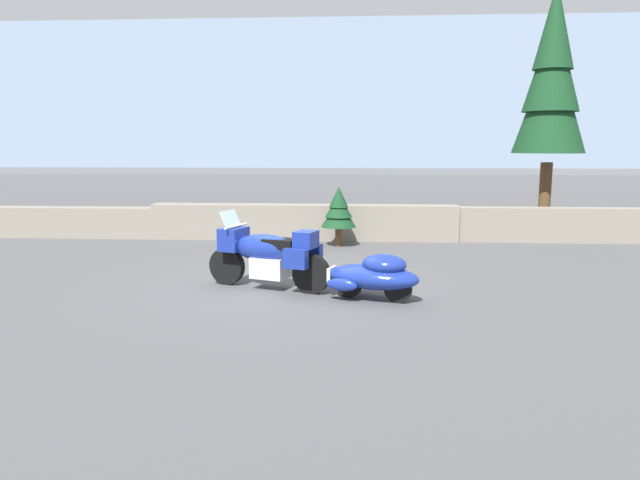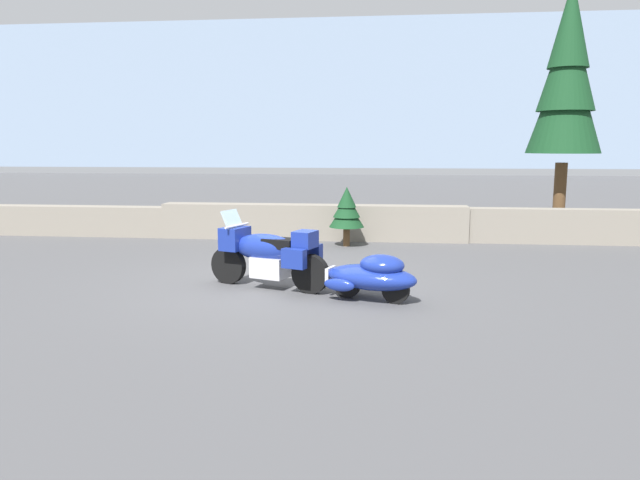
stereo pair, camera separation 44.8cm
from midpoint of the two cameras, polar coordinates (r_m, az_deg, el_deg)
name	(u,v)px [view 2 (the right image)]	position (r m, az deg, el deg)	size (l,w,h in m)	color
ground_plane	(279,283)	(10.60, -2.78, -4.23)	(80.00, 80.00, 0.00)	#4C4C4F
stone_guard_wall	(305,223)	(15.47, -0.61, 1.68)	(24.00, 0.58, 0.92)	gray
distant_ridgeline	(375,113)	(105.37, 5.45, 12.13)	(240.00, 80.00, 16.00)	#7F93AD
touring_motorcycle	(268,253)	(10.14, -3.86, -1.26)	(2.22, 1.20, 1.33)	black
car_shaped_trailer	(372,275)	(9.39, 6.41, -3.45)	(2.19, 1.17, 0.76)	black
pine_tree_tall	(567,77)	(17.90, 23.57, 14.34)	(1.98, 1.98, 6.87)	brown
pine_sapling_near	(347,209)	(14.38, 3.50, 3.00)	(0.86, 0.86, 1.46)	brown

